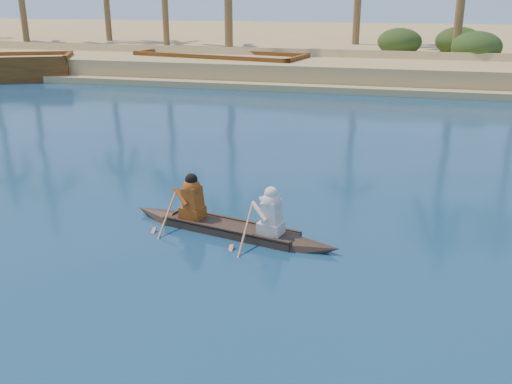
% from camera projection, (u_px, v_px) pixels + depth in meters
% --- Properties ---
extents(ground, '(160.00, 160.00, 0.00)m').
position_uv_depth(ground, '(301.00, 309.00, 9.77)').
color(ground, navy).
rests_on(ground, ground).
extents(sandy_embankment, '(150.00, 51.00, 1.50)m').
position_uv_depth(sandy_embankment, '(388.00, 46.00, 52.51)').
color(sandy_embankment, tan).
rests_on(sandy_embankment, ground).
extents(shrub_cluster, '(100.00, 6.00, 2.40)m').
position_uv_depth(shrub_cluster, '(382.00, 55.00, 38.20)').
color(shrub_cluster, '#1E3E16').
rests_on(shrub_cluster, ground).
extents(canoe, '(5.24, 1.88, 1.44)m').
position_uv_depth(canoe, '(230.00, 221.00, 12.79)').
color(canoe, '#34261C').
rests_on(canoe, ground).
extents(barge_mid, '(11.35, 5.62, 1.81)m').
position_uv_depth(barge_mid, '(220.00, 67.00, 36.56)').
color(barge_mid, brown).
rests_on(barge_mid, ground).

